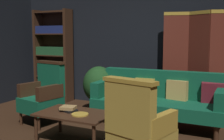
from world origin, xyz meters
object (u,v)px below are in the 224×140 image
object	(u,v)px
armchair_wing_left	(44,95)
coffee_table	(75,116)
potted_plant	(99,86)
folding_screen	(210,63)
book_black_cloth	(68,110)
brass_tray	(80,114)
armchair_gilt_accent	(139,129)
book_tan_leather	(68,108)
velvet_couch	(159,97)
bookshelf	(54,54)

from	to	relation	value
armchair_wing_left	coffee_table	bearing A→B (deg)	-28.22
potted_plant	folding_screen	bearing A→B (deg)	14.65
book_black_cloth	brass_tray	distance (m)	0.27
armchair_wing_left	armchair_gilt_accent	bearing A→B (deg)	-25.15
potted_plant	book_tan_leather	distance (m)	1.48
coffee_table	potted_plant	world-z (taller)	potted_plant
coffee_table	brass_tray	world-z (taller)	brass_tray
folding_screen	book_black_cloth	xyz separation A→B (m)	(-1.64, -1.96, -0.55)
coffee_table	book_tan_leather	bearing A→B (deg)	164.64
velvet_couch	potted_plant	bearing A→B (deg)	171.93
folding_screen	coffee_table	world-z (taller)	folding_screen
armchair_wing_left	bookshelf	bearing A→B (deg)	121.76
armchair_wing_left	book_tan_leather	bearing A→B (deg)	-30.05
coffee_table	armchair_gilt_accent	size ratio (longest dim) A/B	0.96
folding_screen	velvet_couch	xyz separation A→B (m)	(-0.71, -0.68, -0.53)
potted_plant	book_black_cloth	world-z (taller)	potted_plant
book_tan_leather	brass_tray	world-z (taller)	book_tan_leather
folding_screen	potted_plant	xyz separation A→B (m)	(-1.94, -0.51, -0.47)
brass_tray	coffee_table	bearing A→B (deg)	154.05
book_black_cloth	book_tan_leather	distance (m)	0.03
book_tan_leather	armchair_gilt_accent	bearing A→B (deg)	-21.65
brass_tray	folding_screen	bearing A→B (deg)	55.92
armchair_gilt_accent	book_tan_leather	bearing A→B (deg)	158.35
coffee_table	book_tan_leather	distance (m)	0.16
folding_screen	book_tan_leather	xyz separation A→B (m)	(-1.64, -1.96, -0.52)
folding_screen	bookshelf	world-z (taller)	bookshelf
armchair_gilt_accent	brass_tray	world-z (taller)	armchair_gilt_accent
bookshelf	armchair_gilt_accent	size ratio (longest dim) A/B	1.97
bookshelf	potted_plant	world-z (taller)	bookshelf
folding_screen	brass_tray	bearing A→B (deg)	-124.08
coffee_table	potted_plant	distance (m)	1.55
bookshelf	book_tan_leather	bearing A→B (deg)	-48.69
book_tan_leather	brass_tray	bearing A→B (deg)	-20.68
bookshelf	coffee_table	xyz separation A→B (m)	(1.90, -2.05, -0.68)
coffee_table	brass_tray	size ratio (longest dim) A/B	4.41
potted_plant	armchair_wing_left	bearing A→B (deg)	-117.78
bookshelf	book_black_cloth	size ratio (longest dim) A/B	8.79
velvet_couch	bookshelf	bearing A→B (deg)	164.70
bookshelf	book_tan_leather	distance (m)	2.75
bookshelf	potted_plant	xyz separation A→B (m)	(1.47, -0.56, -0.54)
armchair_gilt_accent	bookshelf	bearing A→B (deg)	140.13
potted_plant	brass_tray	distance (m)	1.64
coffee_table	potted_plant	bearing A→B (deg)	106.11
coffee_table	velvet_couch	bearing A→B (deg)	58.64
brass_tray	bookshelf	bearing A→B (deg)	133.79
coffee_table	book_tan_leather	size ratio (longest dim) A/B	4.94
armchair_wing_left	book_black_cloth	distance (m)	0.94
bookshelf	armchair_gilt_accent	distance (m)	3.94
brass_tray	armchair_wing_left	bearing A→B (deg)	152.03
potted_plant	book_tan_leather	bearing A→B (deg)	-78.33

